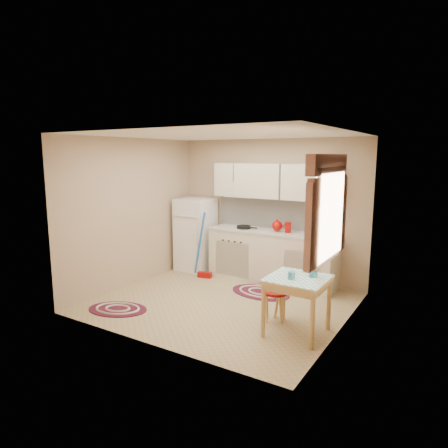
{
  "coord_description": "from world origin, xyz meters",
  "views": [
    {
      "loc": [
        3.07,
        -4.9,
        2.21
      ],
      "look_at": [
        -0.12,
        0.25,
        1.17
      ],
      "focal_mm": 32.0,
      "sensor_mm": 36.0,
      "label": 1
    }
  ],
  "objects_px": {
    "stool": "(275,306)",
    "fridge": "(196,234)",
    "table": "(297,306)",
    "base_cabinets": "(272,258)"
  },
  "relations": [
    {
      "from": "fridge",
      "to": "stool",
      "type": "xyz_separation_m",
      "value": [
        2.35,
        -1.45,
        -0.49
      ]
    },
    {
      "from": "base_cabinets",
      "to": "table",
      "type": "distance_m",
      "value": 2.05
    },
    {
      "from": "table",
      "to": "base_cabinets",
      "type": "bearing_deg",
      "value": 123.81
    },
    {
      "from": "fridge",
      "to": "table",
      "type": "xyz_separation_m",
      "value": [
        2.74,
        -1.65,
        -0.34
      ]
    },
    {
      "from": "base_cabinets",
      "to": "stool",
      "type": "height_order",
      "value": "base_cabinets"
    },
    {
      "from": "fridge",
      "to": "base_cabinets",
      "type": "xyz_separation_m",
      "value": [
        1.59,
        0.05,
        -0.26
      ]
    },
    {
      "from": "fridge",
      "to": "stool",
      "type": "distance_m",
      "value": 2.8
    },
    {
      "from": "stool",
      "to": "fridge",
      "type": "bearing_deg",
      "value": 148.29
    },
    {
      "from": "fridge",
      "to": "stool",
      "type": "relative_size",
      "value": 3.33
    },
    {
      "from": "table",
      "to": "fridge",
      "type": "bearing_deg",
      "value": 148.83
    }
  ]
}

